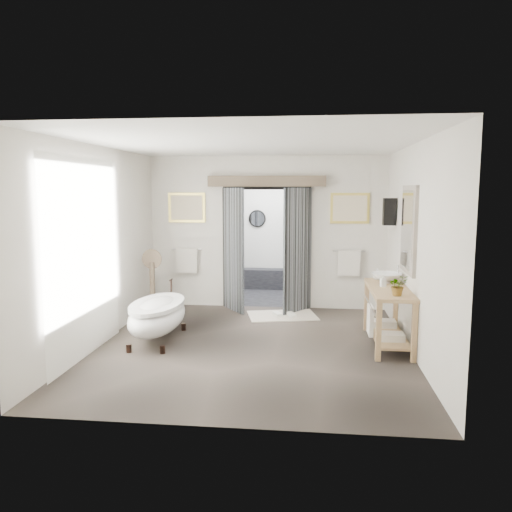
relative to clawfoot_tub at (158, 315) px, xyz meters
name	(u,v)px	position (x,y,z in m)	size (l,w,h in m)	color
ground_plane	(251,347)	(1.44, -0.14, -0.39)	(5.00, 5.00, 0.00)	brown
room_shell	(248,219)	(1.40, -0.26, 1.46)	(4.52, 5.02, 2.91)	beige
shower_room	(273,251)	(1.44, 3.86, 0.51)	(2.22, 2.01, 2.51)	black
back_wall_dressing	(266,227)	(1.44, 2.18, 1.17)	(3.82, 0.74, 2.52)	black
clawfoot_tub	(158,315)	(0.00, 0.00, 0.00)	(0.74, 1.65, 0.80)	black
vanity	(387,311)	(3.39, 0.17, 0.11)	(0.57, 1.60, 0.85)	tan
pedestal_mirror	(153,287)	(-0.54, 1.44, 0.13)	(0.36, 0.23, 1.22)	brown
rug	(282,315)	(1.78, 1.69, -0.39)	(1.20, 0.80, 0.01)	beige
slippers	(284,314)	(1.82, 1.66, -0.35)	(0.45, 0.29, 0.05)	silver
basin	(387,278)	(3.43, 0.55, 0.54)	(0.46, 0.46, 0.16)	white
plant	(398,285)	(3.44, -0.35, 0.60)	(0.25, 0.22, 0.28)	gray
soap_bottle_a	(383,281)	(3.34, 0.26, 0.55)	(0.08, 0.08, 0.18)	gray
soap_bottle_b	(377,274)	(3.33, 0.83, 0.54)	(0.14, 0.14, 0.17)	gray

